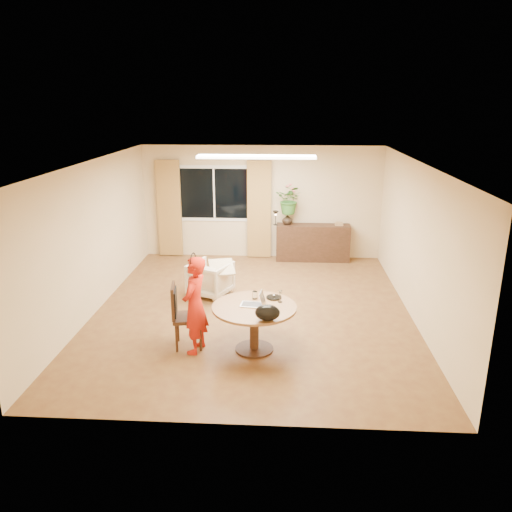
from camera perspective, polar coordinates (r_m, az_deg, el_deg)
The scene contains 24 objects.
floor at distance 8.89m, azimuth -0.42°, elevation -6.26°, with size 6.50×6.50×0.00m, color brown.
ceiling at distance 8.20m, azimuth -0.46°, elevation 10.62°, with size 6.50×6.50×0.00m, color white.
wall_back at distance 11.61m, azimuth 0.64°, elevation 6.14°, with size 5.50×5.50×0.00m, color #CEB885.
wall_left at distance 9.06m, azimuth -18.09°, elevation 2.02°, with size 6.50×6.50×0.00m, color #CEB885.
wall_right at distance 8.72m, azimuth 17.91°, elevation 1.46°, with size 6.50×6.50×0.00m, color #CEB885.
window at distance 11.66m, azimuth -4.81°, elevation 7.13°, with size 1.70×0.03×1.30m.
curtain_left at distance 11.85m, azimuth -9.87°, elevation 5.35°, with size 0.55×0.08×2.25m, color olive.
curtain_right at distance 11.55m, azimuth 0.37°, elevation 5.30°, with size 0.55×0.08×2.25m, color olive.
ceiling_panel at distance 9.39m, azimuth 0.04°, elevation 11.27°, with size 2.20×0.35×0.05m, color white.
dining_table at distance 7.34m, azimuth -0.20°, elevation -6.83°, with size 1.24×1.24×0.71m.
dining_chair at distance 7.55m, azimuth -7.75°, elevation -6.78°, with size 0.47×0.43×0.99m, color black, non-canonical shape.
child at distance 7.30m, azimuth -7.00°, elevation -5.59°, with size 0.35×0.53×1.46m, color red.
laptop at distance 7.27m, azimuth -0.48°, elevation -4.80°, with size 0.34×0.23×0.23m, color #B7B7BC, non-canonical shape.
tumbler at distance 7.52m, azimuth -0.12°, elevation -4.49°, with size 0.08×0.08×0.12m, color white, non-canonical shape.
wine_glass at distance 7.40m, azimuth 2.78°, elevation -4.62°, with size 0.06×0.06×0.19m, color white, non-canonical shape.
pot_lid at distance 7.57m, azimuth 2.06°, elevation -4.68°, with size 0.23×0.23×0.04m, color white, non-canonical shape.
handbag at distance 6.78m, azimuth 1.32°, elevation -6.50°, with size 0.34×0.20×0.23m, color black, non-canonical shape.
armchair at distance 9.52m, azimuth -5.21°, elevation -2.58°, with size 0.70×0.72×0.65m, color beige.
throw at distance 9.30m, azimuth -3.95°, elevation -0.81°, with size 0.45×0.55×0.03m, color beige, non-canonical shape.
sideboard at distance 11.59m, azimuth 6.51°, elevation 1.53°, with size 1.68×0.41×0.84m, color black.
vase at distance 11.43m, azimuth 3.59°, elevation 4.21°, with size 0.24×0.24×0.25m, color black.
bouquet at distance 11.34m, azimuth 3.89°, elevation 6.44°, with size 0.59×0.51×0.66m, color #356827.
book_stack at distance 11.52m, azimuth 9.46°, elevation 3.66°, with size 0.18×0.14×0.07m, color #8B5E46, non-canonical shape.
desk_lamp at distance 11.38m, azimuth 2.26°, elevation 4.40°, with size 0.14×0.14×0.34m, color black, non-canonical shape.
Camera 1 is at (0.55, -8.12, 3.57)m, focal length 35.00 mm.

